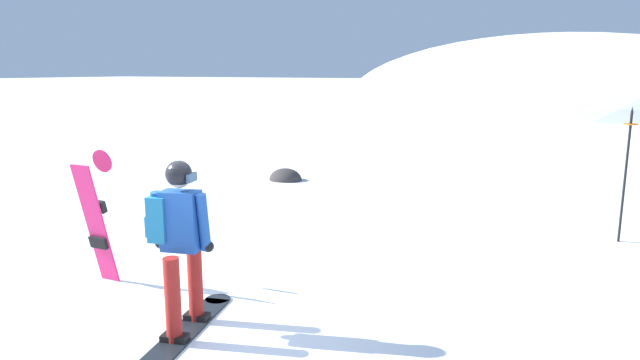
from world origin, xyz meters
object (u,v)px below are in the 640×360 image
at_px(snowboarder_main, 179,242).
at_px(rock_mid, 286,180).
at_px(piste_marker_near, 626,166).
at_px(spare_snowboard, 97,218).

bearing_deg(snowboarder_main, rock_mid, 111.77).
height_order(snowboarder_main, piste_marker_near, piste_marker_near).
xyz_separation_m(spare_snowboard, piste_marker_near, (5.69, 4.63, 0.33)).
height_order(spare_snowboard, rock_mid, spare_snowboard).
bearing_deg(snowboarder_main, piste_marker_near, 52.64).
height_order(piste_marker_near, rock_mid, piste_marker_near).
xyz_separation_m(spare_snowboard, rock_mid, (-1.17, 6.65, -0.82)).
xyz_separation_m(snowboarder_main, piste_marker_near, (3.98, 5.21, 0.24)).
relative_size(snowboarder_main, rock_mid, 2.28).
bearing_deg(spare_snowboard, snowboarder_main, -18.77).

